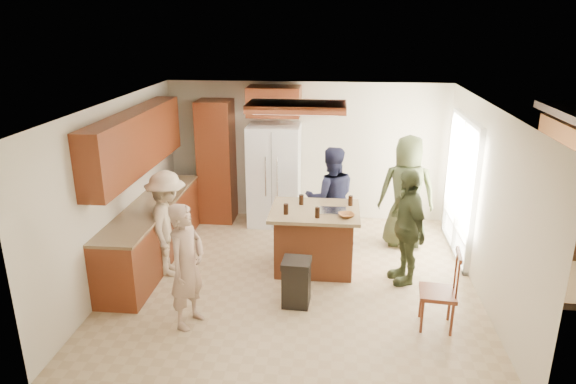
# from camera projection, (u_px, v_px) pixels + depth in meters

# --- Properties ---
(room_shell) EXTENTS (8.00, 5.20, 5.00)m
(room_shell) POSITION_uv_depth(u_px,v_px,m) (576.00, 195.00, 8.20)
(room_shell) COLOR tan
(room_shell) RESTS_ON ground
(person_front_left) EXTENTS (0.58, 0.67, 1.55)m
(person_front_left) POSITION_uv_depth(u_px,v_px,m) (187.00, 266.00, 6.04)
(person_front_left) COLOR tan
(person_front_left) RESTS_ON ground
(person_behind_left) EXTENTS (0.89, 0.63, 1.67)m
(person_behind_left) POSITION_uv_depth(u_px,v_px,m) (331.00, 198.00, 8.12)
(person_behind_left) COLOR #1A1C35
(person_behind_left) RESTS_ON ground
(person_behind_right) EXTENTS (0.92, 0.62, 1.83)m
(person_behind_right) POSITION_uv_depth(u_px,v_px,m) (407.00, 192.00, 8.18)
(person_behind_right) COLOR #353D24
(person_behind_right) RESTS_ON ground
(person_side_right) EXTENTS (0.74, 1.06, 1.64)m
(person_side_right) POSITION_uv_depth(u_px,v_px,m) (407.00, 227.00, 7.06)
(person_side_right) COLOR #394126
(person_side_right) RESTS_ON ground
(person_counter) EXTENTS (0.61, 1.05, 1.54)m
(person_counter) POSITION_uv_depth(u_px,v_px,m) (168.00, 224.00, 7.29)
(person_counter) COLOR tan
(person_counter) RESTS_ON ground
(left_cabinetry) EXTENTS (0.64, 3.00, 2.30)m
(left_cabinetry) POSITION_uv_depth(u_px,v_px,m) (147.00, 202.00, 7.61)
(left_cabinetry) COLOR maroon
(left_cabinetry) RESTS_ON ground
(back_wall_units) EXTENTS (1.80, 0.60, 2.45)m
(back_wall_units) POSITION_uv_depth(u_px,v_px,m) (231.00, 147.00, 9.09)
(back_wall_units) COLOR maroon
(back_wall_units) RESTS_ON ground
(refrigerator) EXTENTS (0.90, 0.76, 1.80)m
(refrigerator) POSITION_uv_depth(u_px,v_px,m) (274.00, 175.00, 9.10)
(refrigerator) COLOR white
(refrigerator) RESTS_ON ground
(kitchen_island) EXTENTS (1.28, 1.03, 0.93)m
(kitchen_island) POSITION_uv_depth(u_px,v_px,m) (314.00, 239.00, 7.53)
(kitchen_island) COLOR #994A27
(kitchen_island) RESTS_ON ground
(island_items) EXTENTS (1.02, 0.64, 0.15)m
(island_items) POSITION_uv_depth(u_px,v_px,m) (330.00, 210.00, 7.25)
(island_items) COLOR silver
(island_items) RESTS_ON kitchen_island
(trash_bin) EXTENTS (0.38, 0.38, 0.63)m
(trash_bin) POSITION_uv_depth(u_px,v_px,m) (296.00, 282.00, 6.61)
(trash_bin) COLOR black
(trash_bin) RESTS_ON ground
(spindle_chair) EXTENTS (0.46, 0.46, 0.99)m
(spindle_chair) POSITION_uv_depth(u_px,v_px,m) (440.00, 293.00, 6.07)
(spindle_chair) COLOR maroon
(spindle_chair) RESTS_ON ground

